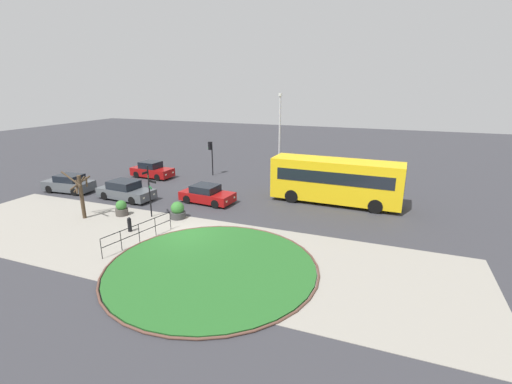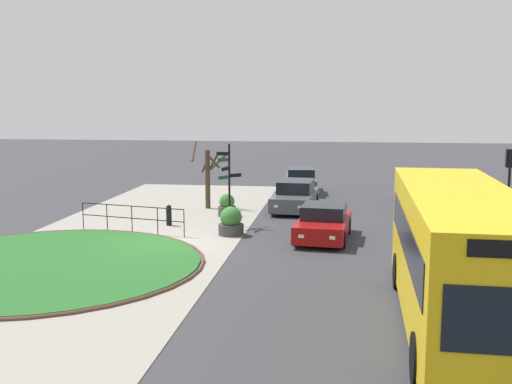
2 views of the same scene
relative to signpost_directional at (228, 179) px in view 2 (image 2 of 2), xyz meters
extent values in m
plane|color=#333338|center=(3.71, -1.75, -2.05)|extent=(120.00, 120.00, 0.00)
cube|color=gray|center=(3.71, -3.40, -2.04)|extent=(32.00, 8.69, 0.02)
cylinder|color=#235B23|center=(7.08, -4.77, -2.00)|extent=(10.08, 10.08, 0.10)
torus|color=brown|center=(7.08, -4.77, -1.99)|extent=(10.39, 10.39, 0.11)
cylinder|color=black|center=(-0.04, 0.04, -0.32)|extent=(0.09, 0.09, 3.46)
sphere|color=black|center=(-0.04, 0.04, 1.46)|extent=(0.10, 0.10, 0.10)
cube|color=black|center=(-0.06, -0.26, 1.07)|extent=(0.06, 0.50, 0.15)
cube|color=#195128|center=(0.13, -0.19, 0.83)|extent=(0.32, 0.41, 0.15)
cube|color=black|center=(0.33, -0.06, 0.47)|extent=(0.67, 0.20, 0.15)
cube|color=black|center=(-0.27, 0.28, 0.13)|extent=(0.41, 0.44, 0.15)
cube|color=#195128|center=(0.22, -0.16, 0.09)|extent=(0.47, 0.37, 0.15)
cylinder|color=black|center=(0.32, -2.55, -1.66)|extent=(0.24, 0.24, 0.77)
sphere|color=black|center=(0.32, -2.55, -1.24)|extent=(0.23, 0.23, 0.23)
cube|color=black|center=(1.91, -3.65, -0.94)|extent=(1.03, 4.63, 0.03)
cube|color=black|center=(1.91, -3.65, -1.44)|extent=(1.03, 4.63, 0.03)
cylinder|color=black|center=(2.41, -1.34, -1.49)|extent=(0.04, 0.04, 1.11)
cylinder|color=black|center=(2.16, -2.49, -1.49)|extent=(0.04, 0.04, 1.11)
cylinder|color=black|center=(1.91, -3.65, -1.49)|extent=(0.04, 0.04, 1.11)
cylinder|color=black|center=(1.65, -4.81, -1.49)|extent=(0.04, 0.04, 1.11)
cylinder|color=black|center=(1.40, -5.96, -1.49)|extent=(0.04, 0.04, 1.11)
cube|color=yellow|center=(11.01, 7.42, -0.26)|extent=(9.52, 2.71, 3.02)
cube|color=black|center=(10.97, 6.20, 0.16)|extent=(8.31, 0.29, 0.88)
cube|color=black|center=(15.74, 7.26, -0.11)|extent=(0.08, 1.97, 1.10)
cylinder|color=black|center=(13.99, 6.22, -1.55)|extent=(1.01, 0.33, 1.00)
cylinder|color=black|center=(8.02, 8.61, -1.55)|extent=(1.01, 0.33, 1.00)
cylinder|color=black|center=(7.95, 6.41, -1.55)|extent=(1.01, 0.33, 1.00)
cube|color=maroon|center=(-6.61, 8.99, -1.49)|extent=(4.15, 2.00, 0.76)
cube|color=black|center=(-6.77, 9.00, -0.81)|extent=(1.87, 1.64, 0.60)
cube|color=#EAEACC|center=(-4.54, 9.38, -1.45)|extent=(0.03, 0.20, 0.12)
cube|color=#EAEACC|center=(-4.61, 8.33, -1.45)|extent=(0.03, 0.20, 0.12)
cylinder|color=black|center=(-5.30, 9.69, -1.73)|extent=(0.65, 0.26, 0.64)
cylinder|color=black|center=(-5.41, 8.12, -1.73)|extent=(0.65, 0.26, 0.64)
cylinder|color=black|center=(-7.81, 9.86, -1.73)|extent=(0.65, 0.26, 0.64)
cylinder|color=black|center=(-7.91, 8.28, -1.73)|extent=(0.65, 0.26, 0.64)
cube|color=maroon|center=(2.02, 4.11, -1.54)|extent=(4.18, 2.22, 0.65)
cube|color=black|center=(1.85, 4.12, -0.96)|extent=(2.00, 1.80, 0.52)
cube|color=#EAEACC|center=(4.08, 4.48, -1.51)|extent=(0.04, 0.20, 0.12)
cube|color=#EAEACC|center=(3.98, 3.37, -1.51)|extent=(0.04, 0.20, 0.12)
cylinder|color=black|center=(3.34, 4.84, -1.73)|extent=(0.66, 0.28, 0.64)
cylinder|color=black|center=(3.18, 3.15, -1.73)|extent=(0.66, 0.28, 0.64)
cylinder|color=black|center=(0.85, 5.07, -1.73)|extent=(0.66, 0.28, 0.64)
cylinder|color=black|center=(0.69, 3.38, -1.73)|extent=(0.66, 0.28, 0.64)
cube|color=#474C51|center=(-4.27, 2.57, -1.53)|extent=(4.68, 2.20, 0.69)
cube|color=black|center=(-4.45, 2.58, -0.88)|extent=(2.28, 1.79, 0.60)
cube|color=#EAEACC|center=(-1.95, 2.94, -1.49)|extent=(0.04, 0.20, 0.12)
cube|color=#EAEACC|center=(-2.03, 1.84, -1.49)|extent=(0.04, 0.20, 0.12)
cylinder|color=black|center=(-2.79, 3.30, -1.73)|extent=(0.66, 0.27, 0.64)
cylinder|color=black|center=(-2.93, 1.62, -1.73)|extent=(0.66, 0.27, 0.64)
cylinder|color=black|center=(-5.60, 3.52, -1.73)|extent=(0.66, 0.27, 0.64)
cylinder|color=black|center=(-5.74, 1.84, -1.73)|extent=(0.66, 0.27, 0.64)
cube|color=#474C51|center=(-10.11, 2.49, -1.49)|extent=(4.22, 2.04, 0.76)
cube|color=black|center=(-9.95, 2.50, -0.84)|extent=(2.11, 1.67, 0.53)
cube|color=#EAEACC|center=(-12.12, 1.81, -1.45)|extent=(0.04, 0.20, 0.12)
cube|color=#EAEACC|center=(-12.20, 2.84, -1.45)|extent=(0.04, 0.20, 0.12)
cylinder|color=black|center=(-11.32, 1.61, -1.73)|extent=(0.66, 0.27, 0.64)
cylinder|color=black|center=(-11.44, 3.17, -1.73)|extent=(0.66, 0.27, 0.64)
cylinder|color=black|center=(-8.79, 1.80, -1.73)|extent=(0.66, 0.27, 0.64)
cylinder|color=black|center=(-8.91, 3.37, -1.73)|extent=(0.66, 0.27, 0.64)
cylinder|color=black|center=(-1.62, 11.87, -0.40)|extent=(0.11, 0.11, 3.30)
cube|color=black|center=(-1.83, 11.88, 0.86)|extent=(0.27, 0.27, 0.78)
sphere|color=black|center=(-1.98, 11.88, 1.10)|extent=(0.16, 0.16, 0.16)
sphere|color=black|center=(-1.98, 11.88, 0.86)|extent=(0.16, 0.16, 0.16)
sphere|color=green|center=(-1.98, 11.88, 0.62)|extent=(0.16, 0.16, 0.16)
cylinder|color=#47423D|center=(-2.10, -0.46, -1.80)|extent=(0.84, 0.84, 0.49)
sphere|color=#33702D|center=(-2.10, -0.46, -1.33)|extent=(0.71, 0.71, 0.71)
cylinder|color=#383838|center=(1.78, 0.43, -1.82)|extent=(1.02, 1.02, 0.45)
sphere|color=#33702D|center=(1.78, 0.43, -1.31)|extent=(0.87, 0.87, 0.87)
cylinder|color=#423323|center=(-4.07, -1.79, -0.58)|extent=(0.25, 0.25, 2.94)
cylinder|color=#423323|center=(-3.80, -1.49, 0.42)|extent=(0.75, 0.68, 0.87)
cylinder|color=#423323|center=(-4.37, -1.58, 0.22)|extent=(0.58, 0.74, 1.04)
cylinder|color=#423323|center=(-4.53, -1.35, 0.25)|extent=(1.01, 1.04, 0.89)
cylinder|color=#423323|center=(-4.01, -2.45, 0.84)|extent=(1.38, 0.25, 0.92)
cylinder|color=#423323|center=(-4.22, -1.93, 0.17)|extent=(0.42, 0.45, 0.85)
camera|label=1|loc=(14.68, -18.51, 6.51)|focal=25.02mm
camera|label=2|loc=(25.05, 4.62, 3.24)|focal=42.27mm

